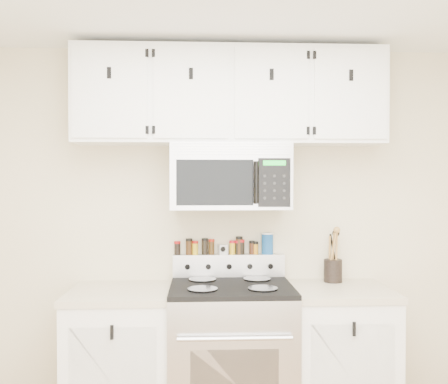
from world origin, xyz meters
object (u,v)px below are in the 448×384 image
object	(u,v)px
range	(231,358)
utensil_crock	(333,269)
salt_canister	(267,243)
microwave	(230,176)

from	to	relation	value
range	utensil_crock	world-z (taller)	utensil_crock
utensil_crock	salt_canister	xyz separation A→B (m)	(-0.43, 0.08, 0.16)
salt_canister	range	bearing A→B (deg)	-133.21
utensil_crock	range	bearing A→B (deg)	-163.90
range	salt_canister	bearing A→B (deg)	46.79
range	microwave	size ratio (longest dim) A/B	1.45
microwave	salt_canister	size ratio (longest dim) A/B	5.16
utensil_crock	salt_canister	distance (m)	0.47
microwave	utensil_crock	xyz separation A→B (m)	(0.70, 0.08, -0.62)
range	microwave	bearing A→B (deg)	89.77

